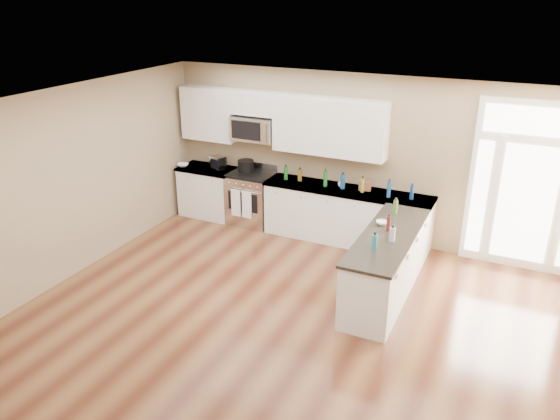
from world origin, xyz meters
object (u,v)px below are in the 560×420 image
at_px(stockpot, 246,165).
at_px(toaster_oven, 218,162).
at_px(kitchen_range, 251,198).
at_px(peninsula_cabinet, 386,267).

relative_size(stockpot, toaster_oven, 1.08).
bearing_deg(toaster_oven, kitchen_range, 14.73).
bearing_deg(peninsula_cabinet, kitchen_range, 153.49).
height_order(stockpot, toaster_oven, stockpot).
relative_size(kitchen_range, stockpot, 3.72).
bearing_deg(stockpot, kitchen_range, -31.73).
height_order(kitchen_range, stockpot, stockpot).
xyz_separation_m(kitchen_range, stockpot, (-0.15, 0.09, 0.58)).
xyz_separation_m(peninsula_cabinet, stockpot, (-3.05, 1.54, 0.63)).
relative_size(peninsula_cabinet, kitchen_range, 2.15).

